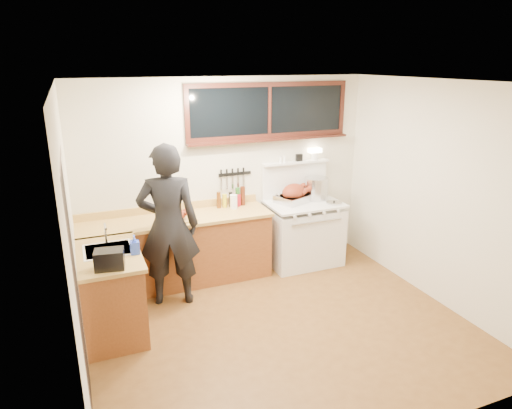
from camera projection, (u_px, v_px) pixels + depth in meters
name	position (u px, v px, depth m)	size (l,w,h in m)	color
ground_plane	(281.00, 327.00, 5.02)	(4.00, 3.50, 0.02)	brown
room_shell	(284.00, 181.00, 4.52)	(4.10, 3.60, 2.65)	beige
counter_back	(177.00, 250.00, 5.88)	(2.44, 0.64, 1.00)	brown
counter_left	(111.00, 292.00, 4.82)	(0.64, 1.09, 0.90)	brown
sink_unit	(109.00, 255.00, 4.78)	(0.50, 0.45, 0.37)	white
vintage_stove	(303.00, 231.00, 6.48)	(1.02, 0.74, 1.60)	white
back_window	(270.00, 117.00, 6.13)	(2.32, 0.13, 0.77)	black
left_doorway	(78.00, 294.00, 3.49)	(0.02, 1.04, 2.17)	black
knife_strip	(234.00, 175.00, 6.18)	(0.46, 0.03, 0.28)	black
man	(169.00, 226.00, 5.27)	(0.80, 0.63, 1.94)	black
soap_bottle	(135.00, 245.00, 4.65)	(0.09, 0.10, 0.20)	blue
toaster	(109.00, 259.00, 4.32)	(0.30, 0.23, 0.19)	black
cutting_board	(178.00, 217.00, 5.61)	(0.48, 0.40, 0.14)	tan
roast_turkey	(294.00, 195.00, 6.36)	(0.58, 0.51, 0.26)	silver
stockpot	(316.00, 188.00, 6.47)	(0.44, 0.44, 0.31)	silver
saucepan	(293.00, 193.00, 6.58)	(0.16, 0.28, 0.12)	silver
pot_lid	(334.00, 203.00, 6.30)	(0.29, 0.29, 0.04)	silver
coffee_tin	(236.00, 200.00, 6.17)	(0.13, 0.12, 0.17)	maroon
pitcher	(234.00, 202.00, 6.07)	(0.10, 0.10, 0.19)	white
bottle_cluster	(233.00, 198.00, 6.16)	(0.40, 0.07, 0.26)	black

